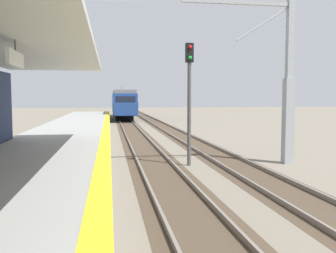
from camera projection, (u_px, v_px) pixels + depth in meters
The scene contains 6 objects.
station_platform at pixel (45, 162), 14.16m from camera, with size 5.00×80.00×0.91m.
track_pair_nearest_platform at pixel (148, 154), 18.82m from camera, with size 2.34×120.00×0.16m.
track_pair_middle at pixel (212, 152), 19.36m from camera, with size 2.34×120.00×0.16m.
approaching_train at pixel (123, 103), 52.02m from camera, with size 2.93×19.60×4.76m.
rail_signal_post at pixel (189, 91), 15.56m from camera, with size 0.32×0.34×5.20m.
catenary_pylon_far_side at pixel (282, 82), 15.98m from camera, with size 5.00×0.40×7.50m.
Camera 1 is at (-0.04, 1.42, 2.91)m, focal length 39.26 mm.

